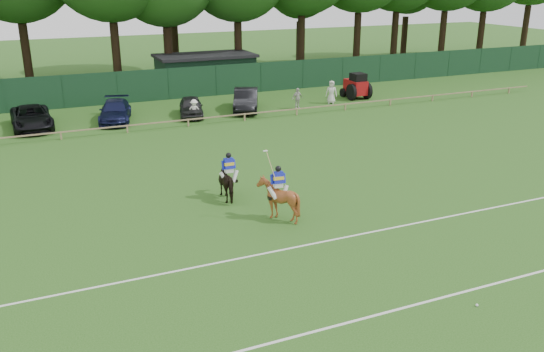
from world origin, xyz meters
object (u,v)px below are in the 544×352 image
suv_black (32,118)px  hatch_grey (191,107)px  sedan_navy (115,111)px  utility_shed (205,72)px  horse_chestnut (278,199)px  tractor (356,86)px  spectator_mid (297,98)px  horse_dark (229,182)px  spectator_left (194,110)px  polo_ball (477,305)px  estate_black (246,100)px  spectator_right (331,92)px

suv_black → hatch_grey: suv_black is taller
sedan_navy → suv_black: bearing=-169.4°
utility_shed → horse_chestnut: bearing=-101.6°
hatch_grey → tractor: (14.00, 0.66, 0.30)m
horse_chestnut → spectator_mid: (9.75, 18.17, -0.10)m
hatch_grey → sedan_navy: bearing=-172.4°
utility_shed → horse_dark: bearing=-105.2°
horse_chestnut → suv_black: horse_chestnut is taller
suv_black → spectator_left: (10.30, -2.21, 0.01)m
polo_ball → utility_shed: size_ratio=0.01×
hatch_grey → spectator_mid: 8.00m
estate_black → polo_ball: estate_black is taller
sedan_navy → spectator_left: 5.38m
spectator_left → spectator_mid: spectator_mid is taller
horse_chestnut → spectator_left: bearing=-88.3°
hatch_grey → spectator_right: (11.20, -0.23, 0.20)m
horse_chestnut → spectator_mid: size_ratio=1.12×
hatch_grey → spectator_left: spectator_left is taller
utility_shed → tractor: bearing=-40.8°
polo_ball → tractor: 31.04m
horse_chestnut → polo_ball: horse_chestnut is taller
spectator_left → spectator_right: spectator_right is taller
sedan_navy → spectator_left: (5.00, -1.98, 0.04)m
spectator_left → spectator_mid: size_ratio=0.94×
spectator_left → spectator_right: (11.37, 1.16, 0.15)m
estate_black → utility_shed: 9.21m
polo_ball → hatch_grey: bearing=92.1°
hatch_grey → spectator_mid: spectator_mid is taller
suv_black → polo_ball: bearing=-70.1°
horse_dark → spectator_left: bearing=-100.0°
polo_ball → spectator_mid: bearing=75.4°
suv_black → spectator_right: size_ratio=2.96×
spectator_mid → polo_ball: spectator_mid is taller
sedan_navy → spectator_right: spectator_right is taller
horse_dark → horse_chestnut: 3.16m
sedan_navy → polo_ball: 28.79m
tractor → sedan_navy: bearing=-179.6°
polo_ball → tractor: size_ratio=0.04×
horse_dark → spectator_mid: 18.65m
polo_ball → utility_shed: bearing=85.4°
estate_black → polo_ball: 27.84m
estate_black → spectator_right: bearing=19.9°
horse_chestnut → sedan_navy: bearing=-73.2°
estate_black → horse_chestnut: bearing=-84.7°
suv_black → utility_shed: utility_shed is taller
sedan_navy → spectator_left: size_ratio=3.28×
horse_dark → hatch_grey: horse_dark is taller
suv_black → spectator_right: bearing=-5.0°
estate_black → spectator_mid: 3.86m
estate_black → tractor: 9.80m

